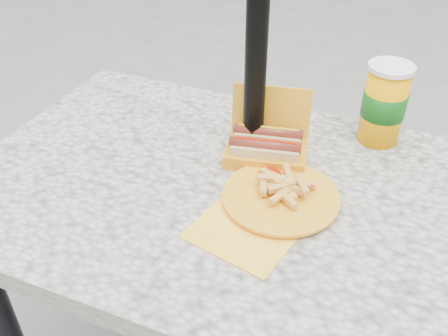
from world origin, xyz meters
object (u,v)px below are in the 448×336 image
at_px(soda_cup, 384,104).
at_px(umbrella_pole, 258,8).
at_px(fries_plate, 278,197).
at_px(hotdog_box, 266,146).

bearing_deg(soda_cup, umbrella_pole, -150.14).
bearing_deg(umbrella_pole, soda_cup, 29.86).
relative_size(umbrella_pole, soda_cup, 10.82).
distance_m(umbrella_pole, fries_plate, 0.40).
height_order(umbrella_pole, hotdog_box, umbrella_pole).
bearing_deg(hotdog_box, umbrella_pole, 136.99).
relative_size(umbrella_pole, fries_plate, 6.27).
distance_m(hotdog_box, fries_plate, 0.17).
bearing_deg(umbrella_pole, hotdog_box, -31.59).
bearing_deg(soda_cup, fries_plate, -115.12).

